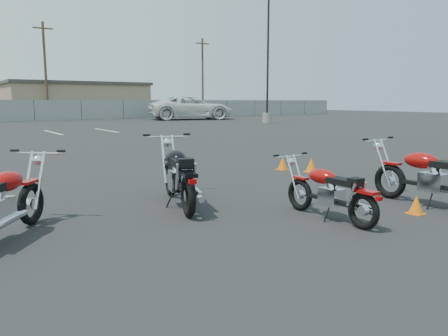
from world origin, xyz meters
TOP-DOWN VIEW (x-y plane):
  - ground at (0.00, 0.00)m, footprint 120.00×120.00m
  - motorcycle_front_red at (-3.10, 0.70)m, footprint 1.66×1.89m
  - motorcycle_second_black at (-0.36, 1.10)m, footprint 1.17×2.28m
  - motorcycle_third_red at (1.06, -0.91)m, footprint 0.71×1.83m
  - motorcycle_rear_red at (3.03, -1.31)m, footprint 0.85×2.21m
  - training_cone_near at (3.98, 2.33)m, footprint 0.30×0.30m
  - training_cone_far at (2.41, -1.46)m, footprint 0.24×0.24m
  - training_cone_extra at (3.64, 2.99)m, footprint 0.28×0.28m
  - light_pole_east at (18.25, 21.11)m, footprint 0.80×0.70m
  - tan_building_east at (10.00, 44.00)m, footprint 14.40×9.40m
  - utility_pole_c at (6.00, 39.00)m, footprint 1.80×0.24m
  - utility_pole_d at (24.00, 40.00)m, footprint 1.80×0.24m
  - white_van at (16.71, 30.22)m, footprint 5.70×9.51m

SIDE VIEW (x-z plane):
  - ground at x=0.00m, z-range 0.00..0.00m
  - training_cone_far at x=2.41m, z-range 0.00..0.29m
  - training_cone_extra at x=3.64m, z-range 0.00..0.33m
  - training_cone_near at x=3.98m, z-range 0.00..0.35m
  - motorcycle_third_red at x=1.06m, z-range -0.04..0.86m
  - motorcycle_front_red at x=-3.10m, z-range -0.05..0.99m
  - motorcycle_rear_red at x=3.03m, z-range -0.05..1.03m
  - motorcycle_second_black at x=-0.36m, z-range -0.05..1.08m
  - white_van at x=16.71m, z-range 0.00..3.38m
  - tan_building_east at x=10.00m, z-range 0.01..3.71m
  - light_pole_east at x=18.25m, z-range -2.59..8.46m
  - utility_pole_c at x=6.00m, z-range 0.19..9.19m
  - utility_pole_d at x=24.00m, z-range 0.19..9.19m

